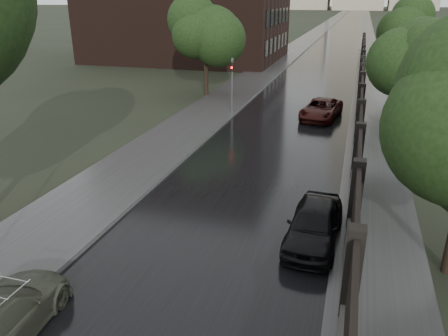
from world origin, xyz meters
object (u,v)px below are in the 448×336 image
at_px(tree_left_far, 206,33).
at_px(traffic_light, 232,81).
at_px(tree_right_c, 399,32).
at_px(tree_right_b, 421,55).
at_px(car_right_near, 314,224).
at_px(car_right_far, 321,109).

distance_m(tree_left_far, traffic_light, 6.84).
bearing_deg(tree_left_far, tree_right_c, 32.83).
distance_m(tree_right_c, traffic_light, 19.26).
distance_m(tree_right_b, car_right_near, 14.71).
height_order(tree_right_c, traffic_light, tree_right_c).
xyz_separation_m(tree_right_b, car_right_near, (-4.19, -13.45, -4.22)).
distance_m(traffic_light, car_right_near, 18.20).
height_order(tree_left_far, tree_right_c, tree_left_far).
relative_size(tree_right_c, car_right_near, 1.64).
bearing_deg(tree_right_c, traffic_light, -128.18).
xyz_separation_m(traffic_light, car_right_near, (7.61, -16.45, -1.67)).
relative_size(tree_left_far, car_right_far, 1.50).
bearing_deg(tree_right_b, tree_right_c, 90.00).
xyz_separation_m(tree_right_b, tree_right_c, (0.00, 18.00, 0.00)).
height_order(car_right_near, car_right_far, car_right_near).
height_order(traffic_light, car_right_far, traffic_light).
xyz_separation_m(tree_left_far, tree_right_b, (15.50, -8.00, -0.29)).
relative_size(tree_right_b, tree_right_c, 1.00).
relative_size(traffic_light, car_right_near, 0.94).
relative_size(tree_left_far, car_right_near, 1.73).
bearing_deg(car_right_near, tree_right_c, 84.98).
distance_m(car_right_near, car_right_far, 16.93).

